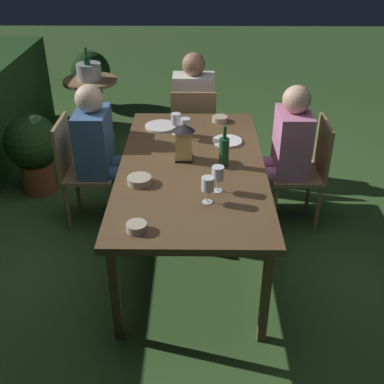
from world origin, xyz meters
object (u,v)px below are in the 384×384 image
(green_bottle_on_table, at_px, (224,151))
(bowl_olives, at_px, (220,119))
(chair_side_left_b, at_px, (305,168))
(side_table, at_px, (92,99))
(bowl_salad, at_px, (137,227))
(ice_bucket, at_px, (89,70))
(wine_glass_b, at_px, (218,174))
(person_in_cream, at_px, (194,105))
(wine_glass_c, at_px, (208,185))
(plate_a, at_px, (227,141))
(potted_plant_by_hedge, at_px, (33,148))
(wine_glass_a, at_px, (185,125))
(potted_plant_corner, at_px, (90,74))
(person_in_pink, at_px, (282,150))
(chair_side_right_b, at_px, (80,166))
(plate_b, at_px, (161,126))
(bowl_bread, at_px, (139,180))
(lantern_centerpiece, at_px, (184,140))
(wine_glass_d, at_px, (176,120))
(chair_head_far, at_px, (193,128))
(person_in_blue, at_px, (103,149))
(dining_table, at_px, (192,171))

(green_bottle_on_table, relative_size, bowl_olives, 2.30)
(chair_side_left_b, relative_size, side_table, 1.30)
(bowl_salad, distance_m, ice_bucket, 2.96)
(wine_glass_b, height_order, bowl_salad, wine_glass_b)
(person_in_cream, height_order, wine_glass_c, person_in_cream)
(chair_side_left_b, relative_size, plate_a, 3.87)
(potted_plant_by_hedge, bearing_deg, plate_a, -106.74)
(bowl_olives, bearing_deg, wine_glass_a, 142.57)
(side_table, bearing_deg, bowl_salad, -163.91)
(side_table, bearing_deg, potted_plant_corner, 12.22)
(person_in_pink, xyz_separation_m, plate_a, (-0.05, 0.43, 0.10))
(potted_plant_by_hedge, relative_size, potted_plant_corner, 1.02)
(plate_a, height_order, bowl_salad, bowl_salad)
(person_in_cream, distance_m, potted_plant_by_hedge, 1.51)
(wine_glass_c, distance_m, plate_a, 0.88)
(chair_side_right_b, bearing_deg, potted_plant_by_hedge, 49.08)
(chair_side_left_b, relative_size, potted_plant_corner, 1.22)
(person_in_pink, height_order, wine_glass_b, person_in_pink)
(chair_side_right_b, xyz_separation_m, plate_b, (0.23, -0.63, 0.25))
(green_bottle_on_table, distance_m, bowl_olives, 0.79)
(chair_side_left_b, relative_size, bowl_bread, 5.65)
(lantern_centerpiece, distance_m, wine_glass_d, 0.44)
(wine_glass_c, height_order, potted_plant_by_hedge, wine_glass_c)
(person_in_pink, relative_size, ice_bucket, 3.35)
(person_in_pink, bearing_deg, chair_side_left_b, -90.00)
(chair_head_far, bearing_deg, person_in_pink, -137.91)
(person_in_blue, bearing_deg, bowl_olives, -69.03)
(plate_a, bearing_deg, wine_glass_b, 172.21)
(wine_glass_a, height_order, bowl_bread, wine_glass_a)
(ice_bucket, bearing_deg, dining_table, -151.61)
(plate_a, bearing_deg, potted_plant_corner, 30.64)
(chair_side_left_b, height_order, ice_bucket, ice_bucket)
(person_in_blue, height_order, wine_glass_c, person_in_blue)
(bowl_olives, bearing_deg, chair_head_far, 27.88)
(green_bottle_on_table, bearing_deg, dining_table, 87.71)
(person_in_cream, height_order, person_in_pink, same)
(chair_side_left_b, distance_m, bowl_bread, 1.43)
(dining_table, relative_size, bowl_olives, 14.98)
(chair_head_far, height_order, bowl_bread, chair_head_far)
(wine_glass_c, height_order, bowl_salad, wine_glass_c)
(wine_glass_b, relative_size, bowl_bread, 1.10)
(wine_glass_a, relative_size, wine_glass_d, 1.00)
(plate_b, relative_size, potted_plant_corner, 0.35)
(dining_table, distance_m, chair_side_right_b, 1.00)
(wine_glass_d, relative_size, bowl_salad, 1.48)
(wine_glass_b, height_order, potted_plant_by_hedge, wine_glass_b)
(dining_table, bearing_deg, ice_bucket, 28.39)
(person_in_blue, relative_size, wine_glass_d, 6.80)
(person_in_pink, xyz_separation_m, chair_side_right_b, (0.00, 1.58, -0.15))
(green_bottle_on_table, height_order, wine_glass_d, green_bottle_on_table)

